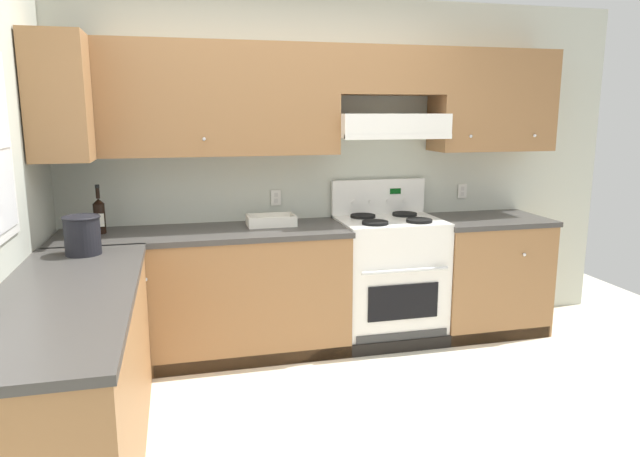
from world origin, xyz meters
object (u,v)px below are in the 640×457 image
at_px(stove, 389,278).
at_px(bucket, 82,234).
at_px(bowl, 271,222).
at_px(wine_bottle, 99,215).

relative_size(stove, bucket, 5.35).
bearing_deg(bowl, bucket, -152.85).
distance_m(stove, wine_bottle, 2.13).
height_order(stove, bowl, stove).
relative_size(wine_bottle, bucket, 1.47).
relative_size(wine_bottle, bowl, 0.96).
xyz_separation_m(bowl, bucket, (-1.19, -0.61, 0.09)).
distance_m(stove, bowl, 1.00).
xyz_separation_m(wine_bottle, bucket, (-0.02, -0.60, -0.01)).
xyz_separation_m(stove, wine_bottle, (-2.05, 0.08, 0.56)).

